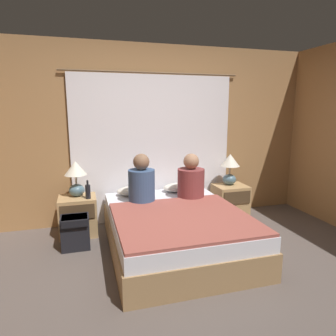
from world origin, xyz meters
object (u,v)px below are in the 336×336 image
(nightstand_left, at_px, (78,216))
(pillow_right, at_px, (181,187))
(lamp_right, at_px, (230,166))
(bed, at_px, (175,230))
(person_left_in_bed, at_px, (142,183))
(pillow_left, at_px, (135,191))
(beer_bottle_on_left_stand, at_px, (88,191))
(nightstand_right, at_px, (230,202))
(lamp_left, at_px, (76,175))
(backpack_on_floor, at_px, (75,230))
(person_right_in_bed, at_px, (191,180))

(nightstand_left, bearing_deg, pillow_right, 2.35)
(nightstand_left, relative_size, lamp_right, 1.10)
(bed, bearing_deg, person_left_in_bed, 125.14)
(nightstand_left, xyz_separation_m, pillow_left, (0.76, 0.06, 0.26))
(pillow_right, bearing_deg, beer_bottle_on_left_stand, -172.87)
(nightstand_right, bearing_deg, lamp_left, 178.62)
(nightstand_right, height_order, beer_bottle_on_left_stand, beer_bottle_on_left_stand)
(beer_bottle_on_left_stand, height_order, backpack_on_floor, beer_bottle_on_left_stand)
(pillow_left, relative_size, pillow_right, 1.00)
(nightstand_right, relative_size, lamp_right, 1.10)
(pillow_left, bearing_deg, nightstand_right, -2.35)
(pillow_right, height_order, backpack_on_floor, pillow_right)
(bed, xyz_separation_m, beer_bottle_on_left_stand, (-0.95, 0.62, 0.37))
(lamp_left, xyz_separation_m, person_right_in_bed, (1.44, -0.35, -0.09))
(pillow_right, bearing_deg, lamp_right, -0.41)
(lamp_right, xyz_separation_m, backpack_on_floor, (-2.21, -0.46, -0.57))
(lamp_right, bearing_deg, pillow_right, 179.59)
(lamp_left, bearing_deg, beer_bottle_on_left_stand, -48.38)
(bed, height_order, pillow_right, pillow_right)
(nightstand_left, bearing_deg, pillow_left, 4.35)
(nightstand_left, relative_size, backpack_on_floor, 1.29)
(nightstand_right, xyz_separation_m, lamp_right, (0.00, 0.05, 0.53))
(bed, distance_m, beer_bottle_on_left_stand, 1.20)
(lamp_right, relative_size, pillow_right, 0.92)
(person_left_in_bed, relative_size, person_right_in_bed, 1.04)
(bed, relative_size, person_left_in_bed, 3.17)
(beer_bottle_on_left_stand, distance_m, backpack_on_floor, 0.51)
(person_left_in_bed, bearing_deg, nightstand_right, 11.93)
(nightstand_right, bearing_deg, person_left_in_bed, -168.07)
(bed, xyz_separation_m, nightstand_left, (-1.09, 0.73, 0.03))
(nightstand_right, distance_m, lamp_right, 0.54)
(pillow_right, xyz_separation_m, person_right_in_bed, (0.02, -0.35, 0.18))
(lamp_right, bearing_deg, person_right_in_bed, -154.86)
(nightstand_left, xyz_separation_m, person_left_in_bed, (0.79, -0.29, 0.46))
(lamp_left, xyz_separation_m, pillow_right, (1.42, 0.01, -0.27))
(lamp_right, distance_m, person_right_in_bed, 0.82)
(lamp_left, relative_size, pillow_left, 0.92)
(nightstand_left, height_order, backpack_on_floor, nightstand_left)
(lamp_right, height_order, person_left_in_bed, person_left_in_bed)
(pillow_left, bearing_deg, person_right_in_bed, -27.49)
(person_right_in_bed, height_order, beer_bottle_on_left_stand, person_right_in_bed)
(lamp_left, relative_size, person_right_in_bed, 0.78)
(bed, height_order, nightstand_right, nightstand_right)
(lamp_left, bearing_deg, bed, -35.52)
(bed, height_order, beer_bottle_on_left_stand, beer_bottle_on_left_stand)
(nightstand_right, distance_m, person_right_in_bed, 0.91)
(beer_bottle_on_left_stand, bearing_deg, nightstand_right, 2.85)
(bed, bearing_deg, lamp_right, 35.52)
(pillow_right, distance_m, backpack_on_floor, 1.55)
(lamp_left, distance_m, pillow_left, 0.81)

